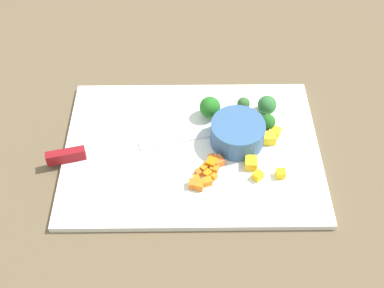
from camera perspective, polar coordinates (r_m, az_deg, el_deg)
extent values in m
plane|color=brown|center=(0.88, 0.00, -0.92)|extent=(4.00, 4.00, 0.00)
cube|color=white|center=(0.87, 0.00, -0.68)|extent=(0.46, 0.33, 0.01)
cylinder|color=#365E8E|center=(0.86, 5.48, 1.33)|extent=(0.10, 0.10, 0.05)
cube|color=silver|center=(0.88, 0.22, 1.00)|extent=(0.20, 0.07, 0.00)
cube|color=maroon|center=(0.87, -14.89, -1.39)|extent=(0.07, 0.03, 0.02)
cube|color=orange|center=(0.83, 0.76, -3.42)|extent=(0.01, 0.01, 0.01)
cube|color=orange|center=(0.84, 2.47, -1.76)|extent=(0.02, 0.02, 0.01)
cube|color=orange|center=(0.83, 1.44, -2.90)|extent=(0.02, 0.02, 0.01)
cube|color=orange|center=(0.81, -0.10, -4.78)|extent=(0.01, 0.02, 0.01)
cube|color=orange|center=(0.83, 2.69, -2.99)|extent=(0.02, 0.02, 0.01)
cube|color=orange|center=(0.82, 1.87, -3.62)|extent=(0.02, 0.02, 0.01)
cube|color=orange|center=(0.81, 1.85, -4.52)|extent=(0.02, 0.02, 0.01)
cube|color=orange|center=(0.84, 3.14, -2.10)|extent=(0.02, 0.02, 0.01)
cube|color=orange|center=(0.82, 2.67, -3.93)|extent=(0.01, 0.01, 0.01)
cube|color=orange|center=(0.82, 0.52, -4.14)|extent=(0.01, 0.01, 0.01)
cube|color=orange|center=(0.84, 2.37, -2.32)|extent=(0.02, 0.02, 0.02)
cube|color=orange|center=(0.81, 0.93, -4.92)|extent=(0.02, 0.02, 0.01)
cube|color=yellow|center=(0.83, 7.90, -3.80)|extent=(0.02, 0.02, 0.01)
cube|color=yellow|center=(0.88, 9.25, 0.69)|extent=(0.02, 0.02, 0.02)
cube|color=yellow|center=(0.84, 10.59, -3.51)|extent=(0.02, 0.02, 0.01)
cube|color=yellow|center=(0.90, 9.96, 1.43)|extent=(0.02, 0.02, 0.02)
cube|color=yellow|center=(0.84, 7.09, -2.25)|extent=(0.02, 0.02, 0.02)
cylinder|color=#83B269|center=(0.94, 8.89, 4.04)|extent=(0.01, 0.01, 0.01)
sphere|color=#307035|center=(0.93, 9.00, 4.65)|extent=(0.04, 0.04, 0.04)
cylinder|color=#88C16B|center=(0.92, 2.13, 3.68)|extent=(0.01, 0.01, 0.01)
sphere|color=#256F21|center=(0.90, 2.16, 4.45)|extent=(0.04, 0.04, 0.04)
cylinder|color=#97B969|center=(0.90, 8.97, 2.00)|extent=(0.01, 0.01, 0.02)
sphere|color=#23641D|center=(0.89, 9.09, 2.66)|extent=(0.03, 0.03, 0.03)
cylinder|color=#96B355|center=(0.93, 6.13, 4.27)|extent=(0.01, 0.01, 0.01)
sphere|color=#35642C|center=(0.92, 6.20, 4.85)|extent=(0.02, 0.02, 0.02)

